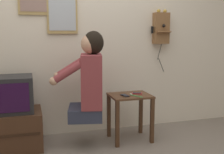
# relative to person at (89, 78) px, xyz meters

# --- Properties ---
(wall_back) EXTENTS (6.80, 0.05, 2.55)m
(wall_back) POSITION_rel_person_xyz_m (0.02, 0.51, 0.50)
(wall_back) COLOR silver
(wall_back) RESTS_ON ground_plane
(side_table) EXTENTS (0.47, 0.39, 0.55)m
(side_table) POSITION_rel_person_xyz_m (0.50, 0.05, -0.36)
(side_table) COLOR #51331E
(side_table) RESTS_ON ground_plane
(person) EXTENTS (0.62, 0.52, 0.97)m
(person) POSITION_rel_person_xyz_m (0.00, 0.00, 0.00)
(person) COLOR #2D3347
(person) RESTS_ON ground_plane
(tv_stand) EXTENTS (0.61, 0.50, 0.42)m
(tv_stand) POSITION_rel_person_xyz_m (-0.82, 0.18, -0.57)
(tv_stand) COLOR #422819
(tv_stand) RESTS_ON ground_plane
(television) EXTENTS (0.46, 0.41, 0.39)m
(television) POSITION_rel_person_xyz_m (-0.82, 0.18, -0.16)
(television) COLOR #232326
(television) RESTS_ON tv_stand
(wall_phone_antique) EXTENTS (0.24, 0.18, 0.82)m
(wall_phone_antique) POSITION_rel_person_xyz_m (1.06, 0.42, 0.55)
(wall_phone_antique) COLOR brown
(wall_mirror) EXTENTS (0.36, 0.03, 0.71)m
(wall_mirror) POSITION_rel_person_xyz_m (-0.22, 0.47, 0.84)
(wall_mirror) COLOR tan
(cell_phone_held) EXTENTS (0.08, 0.13, 0.01)m
(cell_phone_held) POSITION_rel_person_xyz_m (0.41, -0.00, -0.22)
(cell_phone_held) COLOR black
(cell_phone_held) RESTS_ON side_table
(cell_phone_spare) EXTENTS (0.14, 0.10, 0.01)m
(cell_phone_spare) POSITION_rel_person_xyz_m (0.59, 0.07, -0.22)
(cell_phone_spare) COLOR maroon
(cell_phone_spare) RESTS_ON side_table
(toothbrush) EXTENTS (0.10, 0.16, 0.02)m
(toothbrush) POSITION_rel_person_xyz_m (0.52, -0.05, -0.22)
(toothbrush) COLOR #4CBF66
(toothbrush) RESTS_ON side_table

